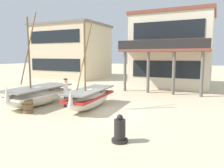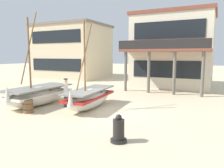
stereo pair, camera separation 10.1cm
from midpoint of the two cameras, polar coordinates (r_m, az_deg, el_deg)
name	(u,v)px [view 1 (the left image)]	position (r m, az deg, el deg)	size (l,w,h in m)	color
ground_plane	(104,112)	(11.88, -2.35, -7.29)	(120.00, 120.00, 0.00)	beige
fishing_boat_near_left	(90,98)	(12.60, -6.14, -3.57)	(1.77, 4.37, 4.91)	silver
fishing_boat_centre_large	(38,95)	(14.03, -19.15, -2.77)	(1.90, 4.58, 5.58)	silver
fisherman_by_hull	(66,93)	(13.11, -12.27, -2.31)	(0.38, 0.42, 1.68)	#33333D
capstan_winch	(120,131)	(7.82, 1.67, -12.24)	(0.59, 0.59, 1.00)	black
wooden_barrel	(28,107)	(12.38, -21.51, -5.55)	(0.56, 0.56, 0.70)	brown
harbor_building_main	(172,51)	(21.82, 15.38, 8.51)	(7.38, 7.60, 6.97)	beige
harbor_building_annex	(71,51)	(30.30, -10.75, 8.46)	(9.19, 7.21, 7.08)	beige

